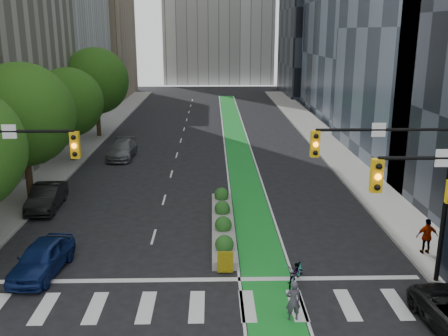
{
  "coord_description": "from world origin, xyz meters",
  "views": [
    {
      "loc": [
        0.67,
        -18.59,
        10.55
      ],
      "look_at": [
        1.3,
        8.77,
        3.0
      ],
      "focal_mm": 40.0,
      "sensor_mm": 36.0,
      "label": 1
    }
  ],
  "objects_px": {
    "parked_car_left_mid": "(47,197)",
    "bicycle": "(296,272)",
    "cyclist": "(293,301)",
    "median_planter": "(223,222)",
    "pedestrian_far": "(427,236)",
    "parked_car_left_near": "(42,258)",
    "parked_car_left_far": "(122,150)"
  },
  "relations": [
    {
      "from": "median_planter",
      "to": "pedestrian_far",
      "type": "height_order",
      "value": "pedestrian_far"
    },
    {
      "from": "median_planter",
      "to": "parked_car_left_near",
      "type": "distance_m",
      "value": 9.63
    },
    {
      "from": "cyclist",
      "to": "parked_car_left_mid",
      "type": "bearing_deg",
      "value": -52.15
    },
    {
      "from": "median_planter",
      "to": "bicycle",
      "type": "xyz_separation_m",
      "value": [
        3.0,
        -6.28,
        0.16
      ]
    },
    {
      "from": "parked_car_left_near",
      "to": "pedestrian_far",
      "type": "xyz_separation_m",
      "value": [
        17.93,
        1.35,
        0.29
      ]
    },
    {
      "from": "median_planter",
      "to": "parked_car_left_near",
      "type": "xyz_separation_m",
      "value": [
        -8.2,
        -5.04,
        0.37
      ]
    },
    {
      "from": "median_planter",
      "to": "pedestrian_far",
      "type": "xyz_separation_m",
      "value": [
        9.73,
        -3.68,
        0.66
      ]
    },
    {
      "from": "bicycle",
      "to": "parked_car_left_near",
      "type": "height_order",
      "value": "parked_car_left_near"
    },
    {
      "from": "parked_car_left_mid",
      "to": "parked_car_left_far",
      "type": "distance_m",
      "value": 12.84
    },
    {
      "from": "parked_car_left_mid",
      "to": "pedestrian_far",
      "type": "bearing_deg",
      "value": -22.16
    },
    {
      "from": "parked_car_left_mid",
      "to": "bicycle",
      "type": "bearing_deg",
      "value": -38.31
    },
    {
      "from": "cyclist",
      "to": "parked_car_left_mid",
      "type": "height_order",
      "value": "cyclist"
    },
    {
      "from": "bicycle",
      "to": "parked_car_left_far",
      "type": "height_order",
      "value": "parked_car_left_far"
    },
    {
      "from": "parked_car_left_mid",
      "to": "cyclist",
      "type": "bearing_deg",
      "value": -46.44
    },
    {
      "from": "parked_car_left_far",
      "to": "pedestrian_far",
      "type": "relative_size",
      "value": 2.86
    },
    {
      "from": "median_planter",
      "to": "parked_car_left_far",
      "type": "height_order",
      "value": "parked_car_left_far"
    },
    {
      "from": "cyclist",
      "to": "pedestrian_far",
      "type": "bearing_deg",
      "value": -152.26
    },
    {
      "from": "bicycle",
      "to": "cyclist",
      "type": "height_order",
      "value": "cyclist"
    },
    {
      "from": "bicycle",
      "to": "parked_car_left_near",
      "type": "relative_size",
      "value": 0.47
    },
    {
      "from": "median_planter",
      "to": "pedestrian_far",
      "type": "distance_m",
      "value": 10.43
    },
    {
      "from": "parked_car_left_mid",
      "to": "pedestrian_far",
      "type": "distance_m",
      "value": 21.65
    },
    {
      "from": "bicycle",
      "to": "parked_car_left_far",
      "type": "distance_m",
      "value": 25.06
    },
    {
      "from": "pedestrian_far",
      "to": "parked_car_left_mid",
      "type": "bearing_deg",
      "value": -18.66
    },
    {
      "from": "bicycle",
      "to": "parked_car_left_mid",
      "type": "relative_size",
      "value": 0.45
    },
    {
      "from": "bicycle",
      "to": "parked_car_left_near",
      "type": "xyz_separation_m",
      "value": [
        -11.2,
        1.24,
        0.21
      ]
    },
    {
      "from": "median_planter",
      "to": "parked_car_left_near",
      "type": "height_order",
      "value": "parked_car_left_near"
    },
    {
      "from": "bicycle",
      "to": "cyclist",
      "type": "relative_size",
      "value": 1.27
    },
    {
      "from": "parked_car_left_near",
      "to": "pedestrian_far",
      "type": "bearing_deg",
      "value": 10.74
    },
    {
      "from": "median_planter",
      "to": "parked_car_left_far",
      "type": "xyz_separation_m",
      "value": [
        -8.29,
        16.09,
        0.36
      ]
    },
    {
      "from": "parked_car_left_far",
      "to": "parked_car_left_near",
      "type": "bearing_deg",
      "value": -88.9
    },
    {
      "from": "parked_car_left_near",
      "to": "parked_car_left_far",
      "type": "bearing_deg",
      "value": 96.66
    },
    {
      "from": "median_planter",
      "to": "bicycle",
      "type": "bearing_deg",
      "value": -64.47
    }
  ]
}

